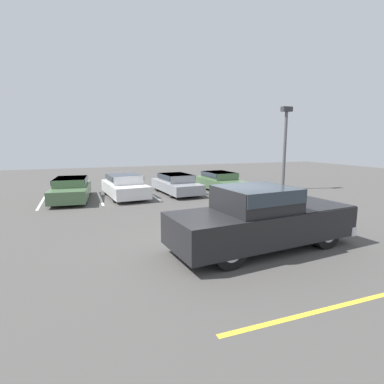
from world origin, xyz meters
The scene contains 14 objects.
ground_plane centered at (0.00, 0.00, 0.00)m, with size 60.00×60.00×0.00m, color #4C4947.
stall_stripe_a centered at (-5.71, 9.13, 0.00)m, with size 0.12×4.22×0.01m, color white.
stall_stripe_b centered at (-2.76, 9.13, 0.00)m, with size 0.12×4.22×0.01m, color white.
stall_stripe_c centered at (0.18, 9.13, 0.00)m, with size 0.12×4.22×0.01m, color white.
stall_stripe_d centered at (3.13, 9.13, 0.00)m, with size 0.12×4.22×0.01m, color white.
stall_stripe_e centered at (6.08, 9.13, 0.00)m, with size 0.12×4.22×0.01m, color white.
aisle_stripe_foreground centered at (1.17, -4.06, 0.00)m, with size 0.12×6.04×0.01m, color yellow.
pickup_truck centered at (1.18, -0.78, 0.92)m, with size 5.79×2.53×1.86m.
parked_sedan_a centered at (-4.24, 9.18, 0.64)m, with size 2.20×4.71×1.20m.
parked_sedan_b centered at (-1.42, 9.03, 0.68)m, with size 2.23×4.45×1.29m.
parked_sedan_c centered at (1.70, 9.17, 0.63)m, with size 2.08×4.51×1.18m.
parked_sedan_d centered at (4.66, 9.23, 0.63)m, with size 1.92×4.38×1.19m.
light_post centered at (8.86, 8.26, 3.26)m, with size 0.70×0.36×5.32m.
traffic_cone centered at (5.83, 1.99, 0.25)m, with size 0.43×0.43×0.54m.
Camera 1 is at (-3.79, -8.02, 3.13)m, focal length 28.00 mm.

